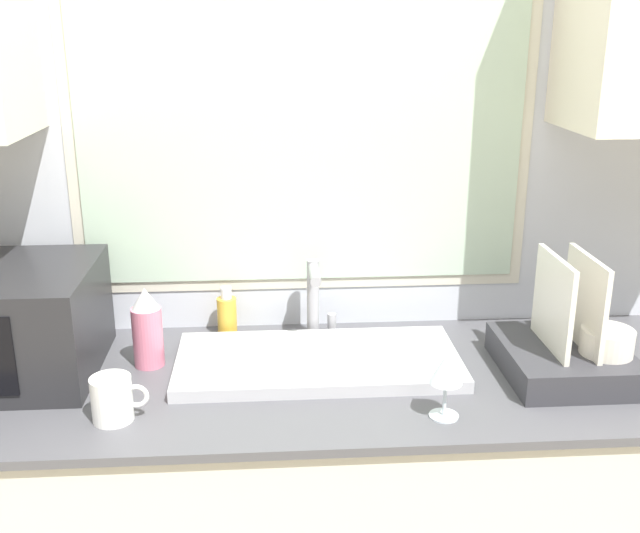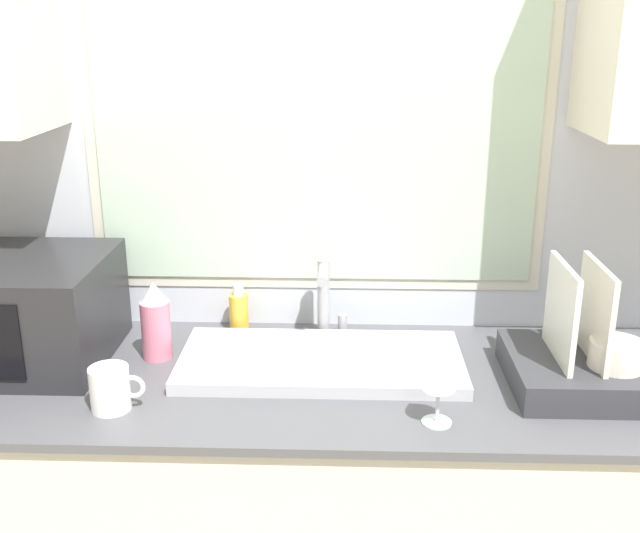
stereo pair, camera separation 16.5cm
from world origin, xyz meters
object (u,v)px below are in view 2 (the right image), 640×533
(soap_bottle, at_px, (239,312))
(wine_glass, at_px, (439,377))
(faucet, at_px, (325,295))
(dish_rack, at_px, (577,361))
(spray_bottle, at_px, (156,322))
(mug_near_sink, at_px, (111,388))
(microwave, at_px, (4,310))

(soap_bottle, bearing_deg, wine_glass, -44.32)
(faucet, bearing_deg, soap_bottle, 171.77)
(faucet, bearing_deg, dish_rack, -23.55)
(wine_glass, bearing_deg, spray_bottle, 155.63)
(soap_bottle, relative_size, mug_near_sink, 1.13)
(microwave, relative_size, soap_bottle, 3.68)
(mug_near_sink, bearing_deg, soap_bottle, 63.32)
(spray_bottle, bearing_deg, faucet, 18.02)
(wine_glass, bearing_deg, dish_rack, 28.18)
(spray_bottle, bearing_deg, wine_glass, -24.37)
(dish_rack, bearing_deg, spray_bottle, 173.20)
(spray_bottle, relative_size, wine_glass, 1.36)
(dish_rack, height_order, soap_bottle, dish_rack)
(spray_bottle, distance_m, soap_bottle, 0.25)
(spray_bottle, relative_size, mug_near_sink, 1.65)
(soap_bottle, height_order, wine_glass, wine_glass)
(faucet, height_order, microwave, microwave)
(mug_near_sink, bearing_deg, dish_rack, 7.98)
(dish_rack, distance_m, soap_bottle, 0.86)
(faucet, relative_size, wine_glass, 1.44)
(microwave, height_order, soap_bottle, microwave)
(spray_bottle, xyz_separation_m, wine_glass, (0.66, -0.30, 0.01))
(faucet, distance_m, spray_bottle, 0.43)
(faucet, relative_size, mug_near_sink, 1.75)
(microwave, distance_m, dish_rack, 1.36)
(mug_near_sink, distance_m, wine_glass, 0.70)
(soap_bottle, bearing_deg, microwave, -161.65)
(spray_bottle, bearing_deg, dish_rack, -6.80)
(microwave, relative_size, mug_near_sink, 4.17)
(mug_near_sink, bearing_deg, wine_glass, -2.92)
(faucet, height_order, soap_bottle, faucet)
(microwave, xyz_separation_m, soap_bottle, (0.55, 0.18, -0.07))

